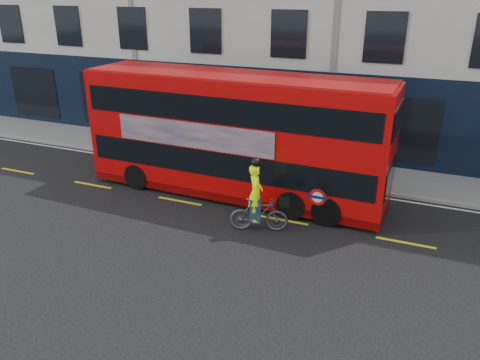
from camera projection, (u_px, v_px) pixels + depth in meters
The scene contains 7 objects.
ground at pixel (268, 240), 14.65m from camera, with size 120.00×120.00×0.00m, color black.
pavement at pixel (318, 170), 20.18m from camera, with size 60.00×3.00×0.12m, color gray.
kerb at pixel (309, 182), 18.90m from camera, with size 60.00×0.12×0.13m, color gray.
road_edge_line at pixel (307, 186), 18.67m from camera, with size 58.00×0.10×0.01m, color silver.
lane_dashes at pixel (283, 220), 15.93m from camera, with size 58.00×0.12×0.01m, color gold, non-canonical shape.
bus at pixel (236, 135), 17.15m from camera, with size 11.36×2.86×4.55m.
cyclist at pixel (258, 207), 14.96m from camera, with size 1.95×1.09×2.50m.
Camera 1 is at (4.12, -12.19, 7.32)m, focal length 35.00 mm.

